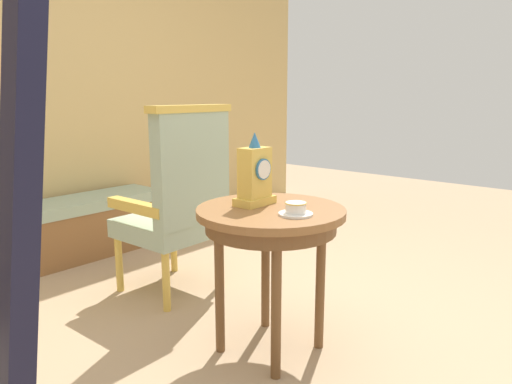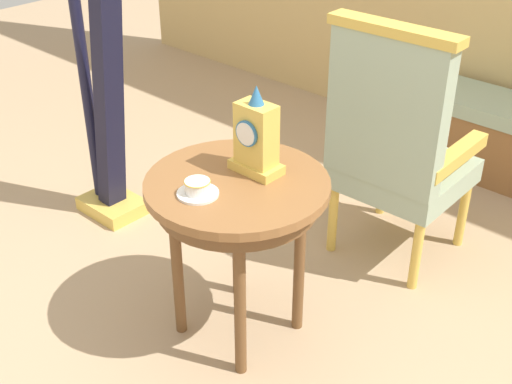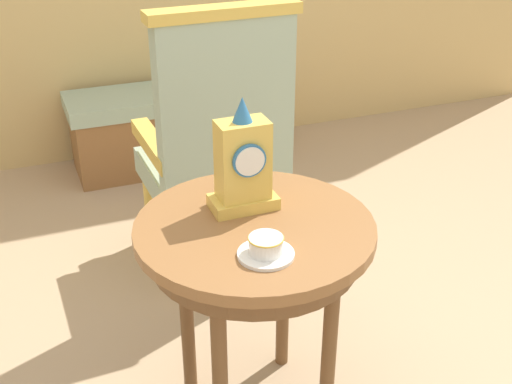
# 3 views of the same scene
# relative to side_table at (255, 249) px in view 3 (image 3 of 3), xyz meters

# --- Properties ---
(side_table) EXTENTS (0.68, 0.68, 0.69)m
(side_table) POSITION_rel_side_table_xyz_m (0.00, 0.00, 0.00)
(side_table) COLOR brown
(side_table) RESTS_ON ground
(teacup_left) EXTENTS (0.15, 0.15, 0.06)m
(teacup_left) POSITION_rel_side_table_xyz_m (-0.03, -0.16, 0.11)
(teacup_left) COLOR white
(teacup_left) RESTS_ON side_table
(mantel_clock) EXTENTS (0.19, 0.11, 0.34)m
(mantel_clock) POSITION_rel_side_table_xyz_m (0.00, 0.10, 0.22)
(mantel_clock) COLOR gold
(mantel_clock) RESTS_ON side_table
(armchair) EXTENTS (0.56, 0.54, 1.14)m
(armchair) POSITION_rel_side_table_xyz_m (0.16, 0.82, -0.02)
(armchair) COLOR #9EB299
(armchair) RESTS_ON ground
(window_bench) EXTENTS (1.07, 0.40, 0.44)m
(window_bench) POSITION_rel_side_table_xyz_m (0.21, 1.93, -0.39)
(window_bench) COLOR #9EB299
(window_bench) RESTS_ON ground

